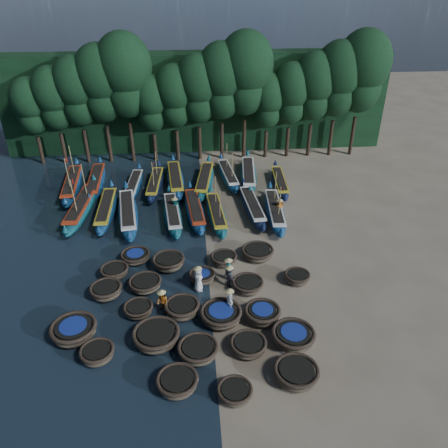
{
  "coord_description": "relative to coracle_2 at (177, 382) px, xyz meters",
  "views": [
    {
      "loc": [
        -0.8,
        -23.06,
        17.58
      ],
      "look_at": [
        1.37,
        4.17,
        1.3
      ],
      "focal_mm": 35.0,
      "sensor_mm": 36.0,
      "label": 1
    }
  ],
  "objects": [
    {
      "name": "fisherman_1",
      "position": [
        3.17,
        8.19,
        0.49
      ],
      "size": [
        0.66,
        0.69,
        1.8
      ],
      "rotation": [
        0.0,
        0.0,
        5.37
      ],
      "color": "#176360",
      "rests_on": "ground"
    },
    {
      "name": "ground",
      "position": [
        1.91,
        8.9,
        -0.42
      ],
      "size": [
        120.0,
        120.0,
        0.0
      ],
      "primitive_type": "plane",
      "color": "gray",
      "rests_on": "ground"
    },
    {
      "name": "coracle_5",
      "position": [
        -4.13,
        2.15,
        -0.01
      ],
      "size": [
        1.81,
        1.81,
        0.71
      ],
      "rotation": [
        0.0,
        0.0,
        0.01
      ],
      "color": "brown",
      "rests_on": "ground"
    },
    {
      "name": "coracle_3",
      "position": [
        2.69,
        -0.72,
        -0.06
      ],
      "size": [
        1.78,
        1.78,
        0.63
      ],
      "rotation": [
        0.0,
        0.0,
        0.14
      ],
      "color": "brown",
      "rests_on": "ground"
    },
    {
      "name": "long_boat_8",
      "position": [
        7.62,
        16.09,
        0.13
      ],
      "size": [
        1.9,
        8.1,
        3.45
      ],
      "rotation": [
        0.0,
        0.0,
        -0.06
      ],
      "color": "navy",
      "rests_on": "ground"
    },
    {
      "name": "coracle_15",
      "position": [
        -4.43,
        7.17,
        0.02
      ],
      "size": [
        2.29,
        2.29,
        0.76
      ],
      "rotation": [
        0.0,
        0.0,
        0.31
      ],
      "color": "brown",
      "rests_on": "ground"
    },
    {
      "name": "foliage_wall",
      "position": [
        1.91,
        32.4,
        4.58
      ],
      "size": [
        40.0,
        3.0,
        10.0
      ],
      "primitive_type": "cube",
      "color": "black",
      "rests_on": "ground"
    },
    {
      "name": "coracle_10",
      "position": [
        -5.65,
        3.83,
        0.07
      ],
      "size": [
        2.55,
        2.55,
        0.85
      ],
      "rotation": [
        0.0,
        0.0,
        -0.09
      ],
      "color": "brown",
      "rests_on": "ground"
    },
    {
      "name": "coracle_7",
      "position": [
        1.04,
        1.94,
        0.01
      ],
      "size": [
        2.44,
        2.44,
        0.75
      ],
      "rotation": [
        0.0,
        0.0,
        -0.26
      ],
      "color": "brown",
      "rests_on": "ground"
    },
    {
      "name": "tree_13",
      "position": [
        15.81,
        28.9,
        7.58
      ],
      "size": [
        4.92,
        4.92,
        11.6
      ],
      "color": "black",
      "rests_on": "ground"
    },
    {
      "name": "tree_9",
      "position": [
        6.61,
        28.9,
        8.25
      ],
      "size": [
        5.34,
        5.34,
        12.58
      ],
      "color": "black",
      "rests_on": "ground"
    },
    {
      "name": "coracle_19",
      "position": [
        7.55,
        7.62,
        -0.04
      ],
      "size": [
        1.98,
        1.98,
        0.67
      ],
      "rotation": [
        0.0,
        0.0,
        -0.39
      ],
      "color": "brown",
      "rests_on": "ground"
    },
    {
      "name": "coracle_6",
      "position": [
        -1.16,
        3.06,
        0.06
      ],
      "size": [
        2.66,
        2.66,
        0.83
      ],
      "rotation": [
        0.0,
        0.0,
        0.12
      ],
      "color": "brown",
      "rests_on": "ground"
    },
    {
      "name": "long_boat_14",
      "position": [
        2.22,
        22.23,
        0.15
      ],
      "size": [
        2.66,
        8.44,
        1.5
      ],
      "rotation": [
        0.0,
        0.0,
        -0.14
      ],
      "color": "#105D5A",
      "rests_on": "ground"
    },
    {
      "name": "long_boat_10",
      "position": [
        -7.68,
        22.76,
        0.15
      ],
      "size": [
        1.94,
        8.5,
        1.5
      ],
      "rotation": [
        0.0,
        0.0,
        0.06
      ],
      "color": "navy",
      "rests_on": "ground"
    },
    {
      "name": "long_boat_15",
      "position": [
        4.47,
        23.33,
        0.1
      ],
      "size": [
        2.15,
        7.64,
        3.27
      ],
      "rotation": [
        0.0,
        0.0,
        0.11
      ],
      "color": "navy",
      "rests_on": "ground"
    },
    {
      "name": "long_boat_9",
      "position": [
        -9.68,
        22.24,
        0.18
      ],
      "size": [
        2.38,
        8.88,
        3.79
      ],
      "rotation": [
        0.0,
        0.0,
        0.1
      ],
      "color": "navy",
      "rests_on": "ground"
    },
    {
      "name": "coracle_2",
      "position": [
        0.0,
        0.0,
        0.0
      ],
      "size": [
        2.3,
        2.3,
        0.73
      ],
      "rotation": [
        0.0,
        0.0,
        0.24
      ],
      "color": "brown",
      "rests_on": "ground"
    },
    {
      "name": "tree_14",
      "position": [
        18.11,
        28.9,
        8.25
      ],
      "size": [
        5.34,
        5.34,
        12.58
      ],
      "color": "black",
      "rests_on": "ground"
    },
    {
      "name": "long_boat_13",
      "position": [
        -0.45,
        22.7,
        0.15
      ],
      "size": [
        2.14,
        8.53,
        1.51
      ],
      "rotation": [
        0.0,
        0.0,
        0.08
      ],
      "color": "navy",
      "rests_on": "ground"
    },
    {
      "name": "long_boat_11",
      "position": [
        -4.17,
        21.78,
        0.07
      ],
      "size": [
        1.7,
        7.29,
        1.28
      ],
      "rotation": [
        0.0,
        0.0,
        -0.06
      ],
      "color": "navy",
      "rests_on": "ground"
    },
    {
      "name": "coracle_13",
      "position": [
        2.42,
        4.43,
        0.06
      ],
      "size": [
        2.71,
        2.71,
        0.83
      ],
      "rotation": [
        0.0,
        0.0,
        -0.24
      ],
      "color": "brown",
      "rests_on": "ground"
    },
    {
      "name": "fisherman_0",
      "position": [
        1.22,
        7.29,
        0.51
      ],
      "size": [
        0.68,
        0.93,
        1.95
      ],
      "rotation": [
        0.0,
        0.0,
        1.73
      ],
      "color": "silver",
      "rests_on": "ground"
    },
    {
      "name": "fisherman_6",
      "position": [
        7.96,
        16.03,
        0.43
      ],
      "size": [
        0.91,
        0.83,
        1.76
      ],
      "rotation": [
        0.0,
        0.0,
        0.56
      ],
      "color": "#B45F18",
      "rests_on": "ground"
    },
    {
      "name": "coracle_21",
      "position": [
        -3.0,
        10.81,
        -0.04
      ],
      "size": [
        2.12,
        2.12,
        0.66
      ],
      "rotation": [
        0.0,
        0.0,
        -0.14
      ],
      "color": "brown",
      "rests_on": "ground"
    },
    {
      "name": "tree_3",
      "position": [
        -7.19,
        28.9,
        7.58
      ],
      "size": [
        4.92,
        4.92,
        11.6
      ],
      "color": "black",
      "rests_on": "ground"
    },
    {
      "name": "coracle_18",
      "position": [
        4.29,
        7.08,
        -0.01
      ],
      "size": [
        2.34,
        2.34,
        0.71
      ],
      "rotation": [
        0.0,
        0.0,
        0.33
      ],
      "color": "brown",
      "rests_on": "ground"
    },
    {
      "name": "coracle_4",
      "position": [
        5.78,
        0.07,
        0.01
      ],
      "size": [
        2.26,
        2.26,
        0.76
      ],
      "rotation": [
        0.0,
        0.0,
        0.03
      ],
      "color": "brown",
      "rests_on": "ground"
    },
    {
      "name": "coracle_23",
      "position": [
        3.01,
        9.96,
        -0.01
      ],
      "size": [
        1.82,
        1.82,
        0.72
      ],
      "rotation": [
        0.0,
        0.0,
        0.0
      ],
      "color": "brown",
      "rests_on": "ground"
    },
    {
      "name": "long_boat_1",
      "position": [
        -7.95,
        17.81,
        0.19
      ],
      "size": [
        2.17,
        9.09,
        3.87
      ],
      "rotation": [
        0.0,
        0.0,
        -0.07
      ],
      "color": "#105D5A",
      "rests_on": "ground"
    },
    {
      "name": "tree_7",
      "position": [
        2.01,
        28.9,
        6.9
      ],
      "size": [
        4.51,
        4.51,
        10.63
      ],
      "color": "black",
      "rests_on": "ground"
    },
    {
      "name": "long_boat_6",
      "position": [
        2.9,
        16.06,
        0.1
      ],
      "size": [
        1.82,
        7.67,
        3.26
      ],
      "rotation": [
        0.0,
        0.0,
        0.06
      ],
      "color": "#105D5A",
      "rests_on": "ground"
    },
    {
      "name": "coracle_17",
      "position": [
        1.48,
        8.22,
        -0.04
      ],
      "size": [
        1.75,
        1.75,
        0.65
      ],
      "rotation": [
        0.0,
        0.0,
        -0.11
      ],
      "color": "brown",
      "rests_on": "ground"
    },
    {
      "name": "tree_1",
      "position": [
        -11.79,
        28.9,
        6.23
      ],
      "size": [
        4.09,
        4.09,
        9.65
      ],
      "color": "black",
      "rests_on": "ground"
    },
    {
      "name": "long_boat_2",
      "position": [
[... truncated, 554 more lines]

